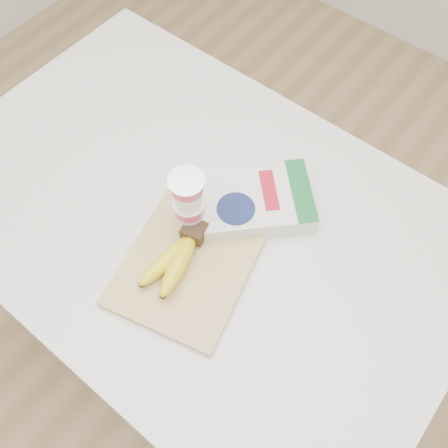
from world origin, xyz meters
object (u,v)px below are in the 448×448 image
at_px(bananas, 176,257).
at_px(yogurt_stack, 188,202).
at_px(table, 202,291).
at_px(cutting_board, 191,259).
at_px(cereal_box, 255,201).

bearing_deg(bananas, yogurt_stack, 112.28).
distance_m(table, cutting_board, 0.49).
xyz_separation_m(bananas, yogurt_stack, (-0.04, 0.09, 0.07)).
distance_m(yogurt_stack, cereal_box, 0.17).
bearing_deg(cutting_board, table, 113.91).
xyz_separation_m(table, bananas, (0.06, -0.12, 0.50)).
bearing_deg(bananas, table, 115.98).
distance_m(bananas, cereal_box, 0.22).
distance_m(table, bananas, 0.52).
relative_size(bananas, cereal_box, 0.66).
height_order(cutting_board, cereal_box, cereal_box).
distance_m(cutting_board, bananas, 0.04).
distance_m(cutting_board, yogurt_stack, 0.13).
distance_m(cutting_board, cereal_box, 0.19).
bearing_deg(table, cutting_board, -52.00).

